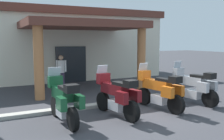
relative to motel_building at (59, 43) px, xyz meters
The scene contains 8 objects.
ground_plane 10.13m from the motel_building, 90.14° to the right, with size 80.00×80.00×0.00m, color #38383D.
motel_building is the anchor object (origin of this frame).
motorcycle_green 10.14m from the motel_building, 104.61° to the right, with size 0.72×2.21×1.61m.
motorcycle_maroon 9.93m from the motel_building, 94.61° to the right, with size 0.82×2.21×1.61m.
motorcycle_orange 9.92m from the motel_building, 84.44° to the right, with size 0.85×2.20×1.61m.
motorcycle_silver 10.12m from the motel_building, 74.42° to the right, with size 0.78×2.21×1.61m.
pedestrian 4.85m from the motel_building, 104.20° to the right, with size 0.46×0.33×1.72m.
curb_strip 8.71m from the motel_building, 89.46° to the right, with size 8.95×0.36×0.12m, color #ADA89E.
Camera 1 is at (-4.55, -7.02, 2.47)m, focal length 40.79 mm.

